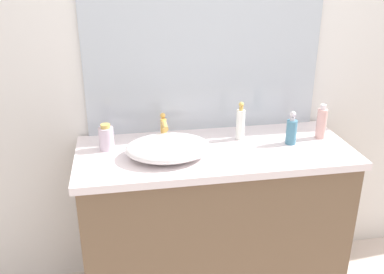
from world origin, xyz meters
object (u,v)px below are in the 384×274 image
at_px(spray_can, 321,123).
at_px(perfume_bottle, 291,130).
at_px(lotion_bottle, 106,138).
at_px(soap_dispenser, 240,123).
at_px(sink_basin, 168,148).

bearing_deg(spray_can, perfume_bottle, -165.74).
height_order(lotion_bottle, perfume_bottle, perfume_bottle).
distance_m(perfume_bottle, spray_can, 0.19).
bearing_deg(spray_can, soap_dispenser, 172.09).
height_order(sink_basin, soap_dispenser, soap_dispenser).
relative_size(soap_dispenser, lotion_bottle, 1.53).
bearing_deg(lotion_bottle, sink_basin, -25.36).
bearing_deg(soap_dispenser, perfume_bottle, -23.79).
xyz_separation_m(sink_basin, perfume_bottle, (0.62, 0.05, 0.03)).
distance_m(soap_dispenser, spray_can, 0.42).
bearing_deg(spray_can, sink_basin, -173.53).
relative_size(lotion_bottle, perfume_bottle, 0.76).
xyz_separation_m(sink_basin, lotion_bottle, (-0.28, 0.13, 0.02)).
relative_size(soap_dispenser, spray_can, 1.10).
distance_m(soap_dispenser, perfume_bottle, 0.26).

